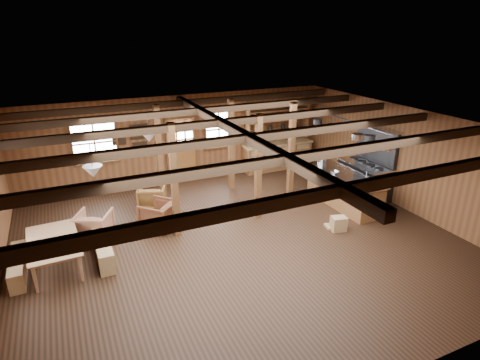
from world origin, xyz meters
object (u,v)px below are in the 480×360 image
object	(u,v)px
armchair_a	(159,215)
armchair_b	(152,197)
commercial_range	(366,174)
armchair_c	(94,225)
dining_table	(57,253)
kitchen_island	(344,189)

from	to	relation	value
armchair_a	armchair_b	world-z (taller)	armchair_a
commercial_range	armchair_a	xyz separation A→B (m)	(-6.16, 0.45, -0.30)
armchair_a	armchair_c	bearing A→B (deg)	-47.39
commercial_range	armchair_a	size ratio (longest dim) A/B	2.61
dining_table	armchair_a	xyz separation A→B (m)	(2.38, 0.80, 0.05)
armchair_b	kitchen_island	bearing A→B (deg)	179.25
armchair_a	armchair_c	size ratio (longest dim) A/B	1.04
commercial_range	armchair_a	world-z (taller)	commercial_range
dining_table	armchair_c	distance (m)	1.25
armchair_a	armchair_c	distance (m)	1.54
commercial_range	dining_table	distance (m)	8.56
commercial_range	armchair_b	xyz separation A→B (m)	(-6.05, 1.70, -0.33)
kitchen_island	armchair_b	world-z (taller)	kitchen_island
armchair_a	dining_table	bearing A→B (deg)	-24.36
commercial_range	armchair_b	size ratio (longest dim) A/B	2.81
kitchen_island	dining_table	xyz separation A→B (m)	(-7.50, -0.02, -0.16)
kitchen_island	armchair_a	distance (m)	5.18
kitchen_island	dining_table	size ratio (longest dim) A/B	1.40
armchair_b	armchair_c	xyz separation A→B (m)	(-1.65, -1.12, 0.01)
armchair_b	armchair_c	distance (m)	1.99
armchair_b	dining_table	bearing A→B (deg)	60.53
dining_table	armchair_c	world-z (taller)	armchair_c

